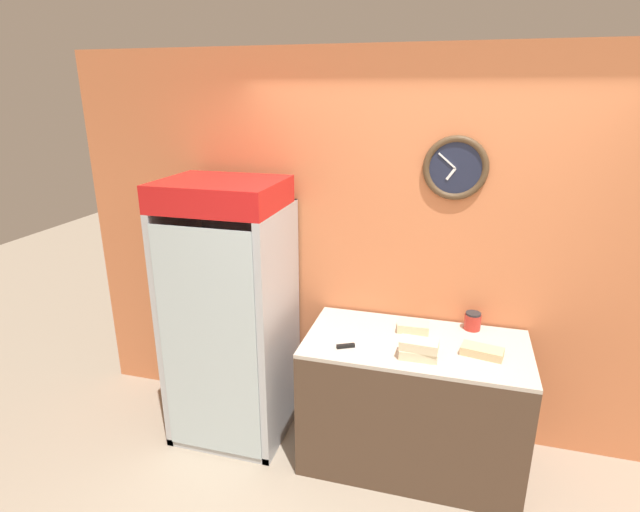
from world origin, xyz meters
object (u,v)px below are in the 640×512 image
object	(u,v)px
sandwich_flat_left	(482,351)
sandwich_flat_right	(413,327)
chefs_knife	(354,346)
condiment_jar	(473,321)
sandwich_stack_middle	(419,345)
sandwich_stack_bottom	(418,354)
beverage_cooler	(233,297)

from	to	relation	value
sandwich_flat_left	sandwich_flat_right	size ratio (longest dim) A/B	1.25
chefs_knife	condiment_jar	xyz separation A→B (m)	(0.71, 0.45, 0.05)
sandwich_flat_left	chefs_knife	size ratio (longest dim) A/B	0.89
sandwich_stack_middle	sandwich_flat_left	bearing A→B (deg)	20.16
sandwich_stack_bottom	sandwich_flat_left	xyz separation A→B (m)	(0.37, 0.14, -0.00)
sandwich_stack_bottom	sandwich_flat_right	world-z (taller)	sandwich_flat_right
sandwich_stack_bottom	sandwich_flat_left	world-z (taller)	sandwich_stack_bottom
sandwich_stack_bottom	condiment_jar	bearing A→B (deg)	56.93
sandwich_stack_middle	chefs_knife	xyz separation A→B (m)	(-0.40, 0.03, -0.08)
chefs_knife	condiment_jar	distance (m)	0.84
sandwich_stack_middle	chefs_knife	distance (m)	0.41
sandwich_stack_bottom	sandwich_stack_middle	bearing A→B (deg)	0.00
sandwich_flat_right	condiment_jar	bearing A→B (deg)	19.57
sandwich_flat_left	chefs_knife	world-z (taller)	sandwich_flat_left
sandwich_flat_right	condiment_jar	world-z (taller)	condiment_jar
sandwich_flat_left	beverage_cooler	bearing A→B (deg)	175.98
beverage_cooler	sandwich_flat_right	size ratio (longest dim) A/B	8.93
beverage_cooler	chefs_knife	distance (m)	0.96
sandwich_stack_middle	sandwich_flat_left	xyz separation A→B (m)	(0.37, 0.14, -0.06)
sandwich_flat_right	chefs_knife	xyz separation A→B (m)	(-0.33, -0.32, -0.02)
sandwich_stack_bottom	sandwich_flat_right	bearing A→B (deg)	100.51
sandwich_flat_left	sandwich_flat_right	bearing A→B (deg)	153.91
chefs_knife	beverage_cooler	bearing A→B (deg)	166.40
sandwich_flat_right	sandwich_stack_bottom	bearing A→B (deg)	-79.49
sandwich_flat_left	condiment_jar	size ratio (longest dim) A/B	2.18
sandwich_flat_left	chefs_knife	xyz separation A→B (m)	(-0.77, -0.10, -0.02)
sandwich_stack_middle	chefs_knife	size ratio (longest dim) A/B	0.79
sandwich_stack_middle	chefs_knife	bearing A→B (deg)	175.59
sandwich_stack_middle	chefs_knife	world-z (taller)	sandwich_stack_middle
sandwich_stack_bottom	chefs_knife	xyz separation A→B (m)	(-0.40, 0.03, -0.02)
sandwich_stack_bottom	sandwich_stack_middle	xyz separation A→B (m)	(0.00, 0.00, 0.06)
beverage_cooler	chefs_knife	size ratio (longest dim) A/B	6.41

